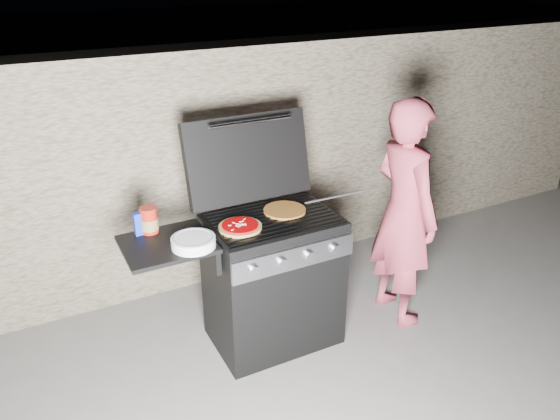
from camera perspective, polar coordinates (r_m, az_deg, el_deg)
name	(u,v)px	position (r m, az deg, el deg)	size (l,w,h in m)	color
ground	(274,336)	(3.85, -0.68, -13.04)	(50.00, 50.00, 0.00)	#635E5B
stone_wall	(212,166)	(4.26, -7.10, 4.64)	(8.00, 0.35, 1.80)	gray
gas_grill	(238,290)	(3.50, -4.42, -8.31)	(1.34, 0.79, 0.91)	black
pizza_topped	(240,226)	(3.23, -4.18, -1.71)	(0.26, 0.26, 0.03)	tan
pizza_plain	(285,210)	(3.44, 0.49, -0.02)	(0.27, 0.27, 0.01)	orange
sauce_jar	(149,220)	(3.26, -13.53, -1.01)	(0.10, 0.10, 0.16)	#A21D13
blue_carton	(140,224)	(3.25, -14.46, -1.40)	(0.06, 0.04, 0.14)	#1728AF
plate_stack	(193,242)	(3.07, -9.04, -3.33)	(0.25, 0.25, 0.06)	white
person	(404,213)	(3.77, 12.85, -0.33)	(0.58, 0.38, 1.59)	#AE3C4F
tongs	(343,195)	(3.57, 6.59, 1.61)	(0.01, 0.01, 0.51)	black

